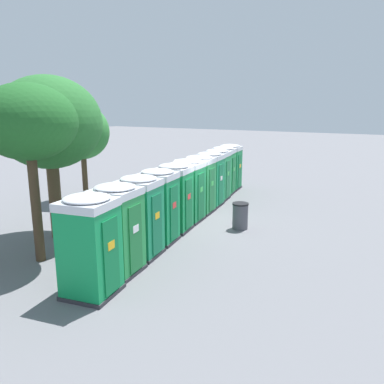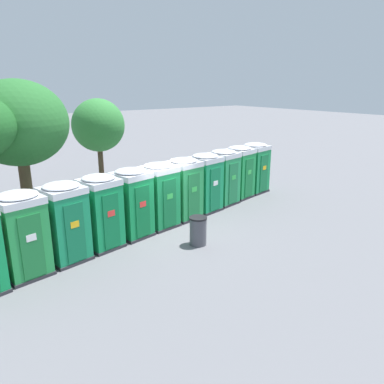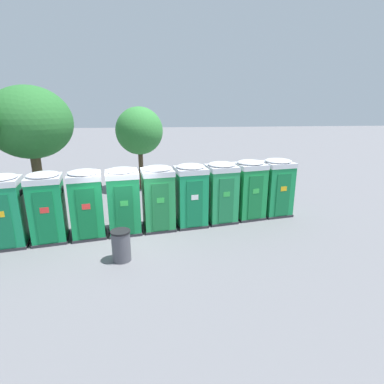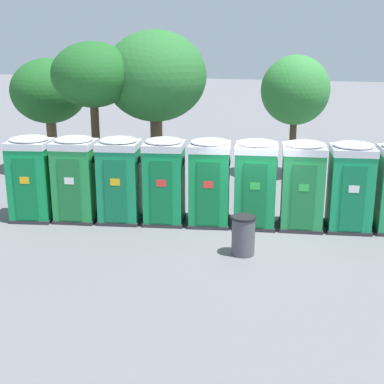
# 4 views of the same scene
# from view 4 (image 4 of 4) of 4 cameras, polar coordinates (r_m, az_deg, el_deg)

# --- Properties ---
(ground_plane) EXTENTS (120.00, 120.00, 0.00)m
(ground_plane) POSITION_cam_4_polar(r_m,az_deg,el_deg) (15.46, 6.65, -4.00)
(ground_plane) COLOR slate
(portapotty_0) EXTENTS (1.44, 1.42, 2.54)m
(portapotty_0) POSITION_cam_4_polar(r_m,az_deg,el_deg) (16.66, -16.68, 1.49)
(portapotty_0) COLOR #2D2D33
(portapotty_0) RESTS_ON ground
(portapotty_1) EXTENTS (1.39, 1.38, 2.54)m
(portapotty_1) POSITION_cam_4_polar(r_m,az_deg,el_deg) (16.26, -12.27, 1.46)
(portapotty_1) COLOR #2D2D33
(portapotty_1) RESTS_ON ground
(portapotty_2) EXTENTS (1.41, 1.41, 2.54)m
(portapotty_2) POSITION_cam_4_polar(r_m,az_deg,el_deg) (15.91, -7.70, 1.37)
(portapotty_2) COLOR #2D2D33
(portapotty_2) RESTS_ON ground
(portapotty_3) EXTENTS (1.37, 1.40, 2.54)m
(portapotty_3) POSITION_cam_4_polar(r_m,az_deg,el_deg) (15.67, -2.96, 1.26)
(portapotty_3) COLOR #2D2D33
(portapotty_3) RESTS_ON ground
(portapotty_4) EXTENTS (1.40, 1.41, 2.54)m
(portapotty_4) POSITION_cam_4_polar(r_m,az_deg,el_deg) (15.51, 1.88, 1.12)
(portapotty_4) COLOR #2D2D33
(portapotty_4) RESTS_ON ground
(portapotty_5) EXTENTS (1.38, 1.37, 2.54)m
(portapotty_5) POSITION_cam_4_polar(r_m,az_deg,el_deg) (15.45, 6.79, 0.96)
(portapotty_5) COLOR #2D2D33
(portapotty_5) RESTS_ON ground
(portapotty_6) EXTENTS (1.38, 1.37, 2.54)m
(portapotty_6) POSITION_cam_4_polar(r_m,az_deg,el_deg) (15.50, 11.70, 0.79)
(portapotty_6) COLOR #2D2D33
(portapotty_6) RESTS_ON ground
(portapotty_7) EXTENTS (1.39, 1.38, 2.54)m
(portapotty_7) POSITION_cam_4_polar(r_m,az_deg,el_deg) (15.68, 16.53, 0.63)
(portapotty_7) COLOR #2D2D33
(portapotty_7) RESTS_ON ground
(street_tree_0) EXTENTS (3.02, 3.02, 4.56)m
(street_tree_0) POSITION_cam_4_polar(r_m,az_deg,el_deg) (22.52, -15.03, 10.28)
(street_tree_0) COLOR brown
(street_tree_0) RESTS_ON ground
(street_tree_1) EXTENTS (3.55, 3.55, 5.60)m
(street_tree_1) POSITION_cam_4_polar(r_m,az_deg,el_deg) (18.91, -3.93, 12.12)
(street_tree_1) COLOR brown
(street_tree_1) RESTS_ON ground
(street_tree_2) EXTENTS (2.63, 2.63, 4.71)m
(street_tree_2) POSITION_cam_4_polar(r_m,az_deg,el_deg) (21.19, 10.95, 10.56)
(street_tree_2) COLOR #4C3826
(street_tree_2) RESTS_ON ground
(street_tree_3) EXTENTS (2.73, 2.73, 5.21)m
(street_tree_3) POSITION_cam_4_polar(r_m,az_deg,el_deg) (18.38, -10.54, 12.08)
(street_tree_3) COLOR #4C3826
(street_tree_3) RESTS_ON ground
(trash_can) EXTENTS (0.62, 0.62, 1.01)m
(trash_can) POSITION_cam_4_polar(r_m,az_deg,el_deg) (13.53, 5.49, -4.63)
(trash_can) COLOR #4C4C54
(trash_can) RESTS_ON ground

